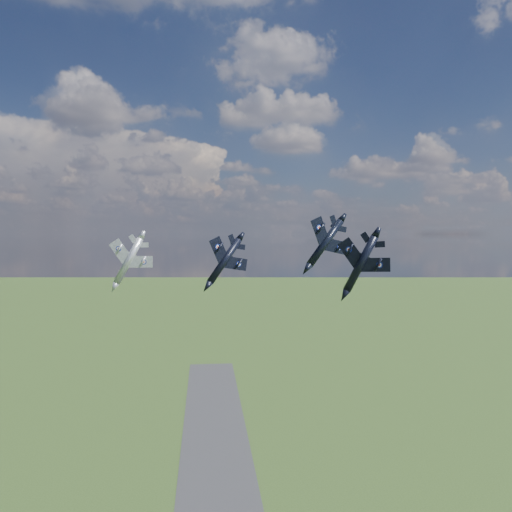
{
  "coord_description": "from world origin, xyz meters",
  "views": [
    {
      "loc": [
        -4.16,
        -80.38,
        86.62
      ],
      "look_at": [
        5.22,
        10.15,
        82.65
      ],
      "focal_mm": 35.0,
      "sensor_mm": 36.0,
      "label": 1
    }
  ],
  "objects_px": {
    "jet_lead_navy": "(225,261)",
    "jet_right_navy": "(361,264)",
    "jet_high_navy": "(325,243)",
    "jet_left_silver": "(128,261)"
  },
  "relations": [
    {
      "from": "jet_right_navy",
      "to": "jet_left_silver",
      "type": "distance_m",
      "value": 46.3
    },
    {
      "from": "jet_lead_navy",
      "to": "jet_right_navy",
      "type": "bearing_deg",
      "value": -62.69
    },
    {
      "from": "jet_right_navy",
      "to": "jet_high_navy",
      "type": "xyz_separation_m",
      "value": [
        2.62,
        32.58,
        2.54
      ]
    },
    {
      "from": "jet_right_navy",
      "to": "jet_lead_navy",
      "type": "bearing_deg",
      "value": 164.68
    },
    {
      "from": "jet_lead_navy",
      "to": "jet_right_navy",
      "type": "xyz_separation_m",
      "value": [
        19.5,
        -16.18,
        0.32
      ]
    },
    {
      "from": "jet_high_navy",
      "to": "jet_lead_navy",
      "type": "bearing_deg",
      "value": -161.96
    },
    {
      "from": "jet_high_navy",
      "to": "jet_left_silver",
      "type": "xyz_separation_m",
      "value": [
        -40.32,
        -5.7,
        -3.31
      ]
    },
    {
      "from": "jet_high_navy",
      "to": "jet_left_silver",
      "type": "bearing_deg",
      "value": 169.54
    },
    {
      "from": "jet_lead_navy",
      "to": "jet_left_silver",
      "type": "distance_m",
      "value": 21.12
    },
    {
      "from": "jet_left_silver",
      "to": "jet_high_navy",
      "type": "bearing_deg",
      "value": 9.01
    }
  ]
}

